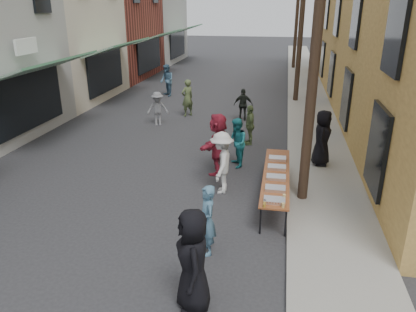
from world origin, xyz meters
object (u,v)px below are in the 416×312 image
(utility_pole_far, at_px, (297,10))
(catering_tray_sausage, at_px, (274,200))
(utility_pole_near, at_px, (317,30))
(guest_front_a, at_px, (193,261))
(serving_table, at_px, (276,176))
(guest_front_c, at_px, (236,143))
(utility_pole_mid, at_px, (302,15))
(server, at_px, (322,138))

(utility_pole_far, xyz_separation_m, catering_tray_sausage, (-0.73, -25.70, -3.71))
(utility_pole_near, distance_m, guest_front_a, 6.13)
(catering_tray_sausage, height_order, guest_front_a, guest_front_a)
(serving_table, xyz_separation_m, catering_tray_sausage, (-0.00, -1.65, 0.08))
(guest_front_a, bearing_deg, utility_pole_near, 136.14)
(utility_pole_near, height_order, guest_front_c, utility_pole_near)
(catering_tray_sausage, bearing_deg, utility_pole_mid, 86.93)
(catering_tray_sausage, bearing_deg, guest_front_c, 109.35)
(utility_pole_far, bearing_deg, guest_front_c, -95.44)
(serving_table, relative_size, guest_front_c, 2.45)
(guest_front_a, xyz_separation_m, server, (2.68, 7.17, 0.05))
(utility_pole_mid, distance_m, guest_front_c, 10.73)
(server, bearing_deg, utility_pole_far, 11.60)
(serving_table, distance_m, guest_front_a, 4.71)
(serving_table, bearing_deg, guest_front_c, 121.61)
(utility_pole_far, bearing_deg, catering_tray_sausage, -91.64)
(guest_front_a, bearing_deg, guest_front_c, 160.52)
(utility_pole_near, xyz_separation_m, server, (0.64, 2.60, -3.49))
(utility_pole_far, height_order, guest_front_a, utility_pole_far)
(guest_front_c, bearing_deg, utility_pole_far, 154.68)
(utility_pole_far, distance_m, guest_front_a, 28.87)
(utility_pole_mid, distance_m, guest_front_a, 17.07)
(utility_pole_far, relative_size, server, 4.94)
(guest_front_a, bearing_deg, serving_table, 144.07)
(utility_pole_near, bearing_deg, guest_front_a, -113.96)
(utility_pole_near, height_order, utility_pole_mid, same)
(utility_pole_mid, xyz_separation_m, catering_tray_sausage, (-0.73, -13.70, -3.71))
(utility_pole_near, xyz_separation_m, utility_pole_far, (0.00, 24.00, 0.00))
(utility_pole_far, distance_m, serving_table, 24.36)
(utility_pole_far, relative_size, guest_front_a, 4.68)
(server, bearing_deg, utility_pole_near, 176.01)
(utility_pole_far, distance_m, guest_front_c, 22.27)
(utility_pole_mid, bearing_deg, server, -86.10)
(utility_pole_mid, relative_size, guest_front_a, 4.68)
(utility_pole_mid, relative_size, catering_tray_sausage, 18.00)
(utility_pole_far, distance_m, server, 21.70)
(utility_pole_near, relative_size, guest_front_c, 5.52)
(utility_pole_far, relative_size, serving_table, 2.25)
(utility_pole_near, xyz_separation_m, catering_tray_sausage, (-0.73, -1.70, -3.71))
(utility_pole_near, relative_size, guest_front_a, 4.68)
(utility_pole_far, bearing_deg, utility_pole_near, -90.00)
(catering_tray_sausage, relative_size, server, 0.27)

